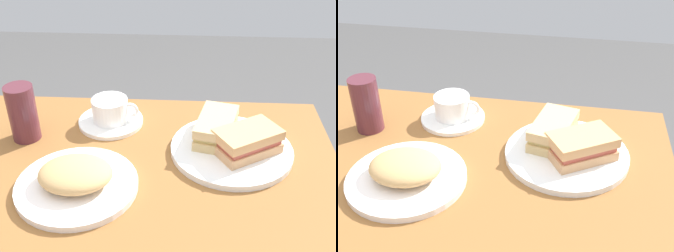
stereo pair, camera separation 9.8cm
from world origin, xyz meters
TOP-DOWN VIEW (x-y plane):
  - sandwich_plate at (-0.31, -0.19)m, footprint 0.27×0.27m
  - sandwich_front at (-0.34, -0.18)m, footprint 0.16×0.14m
  - sandwich_back at (-0.28, -0.23)m, footprint 0.11×0.15m
  - coffee_saucer at (-0.03, -0.30)m, footprint 0.16×0.16m
  - coffee_cup at (-0.03, -0.30)m, footprint 0.11×0.09m
  - spoon at (-0.00, -0.37)m, footprint 0.04×0.10m
  - side_plate at (-0.00, -0.05)m, footprint 0.24×0.24m
  - side_food_pile at (-0.00, -0.05)m, footprint 0.14×0.12m
  - drinking_glass at (0.16, -0.22)m, footprint 0.06×0.06m

SIDE VIEW (x-z plane):
  - coffee_saucer at x=-0.03m, z-range 0.78..0.79m
  - sandwich_plate at x=-0.31m, z-range 0.78..0.79m
  - side_plate at x=0.00m, z-range 0.78..0.79m
  - spoon at x=0.00m, z-range 0.79..0.79m
  - side_food_pile at x=0.00m, z-range 0.79..0.84m
  - coffee_cup at x=-0.03m, z-range 0.79..0.85m
  - sandwich_back at x=-0.28m, z-range 0.79..0.84m
  - sandwich_front at x=-0.34m, z-range 0.79..0.85m
  - drinking_glass at x=0.16m, z-range 0.78..0.91m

